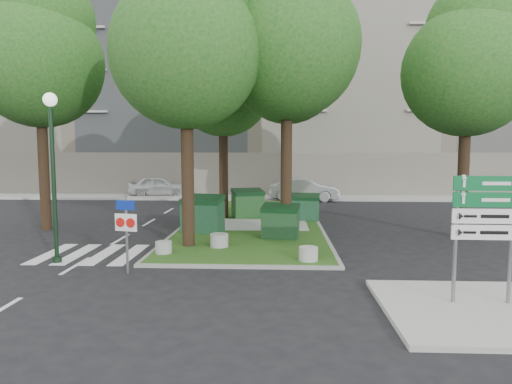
# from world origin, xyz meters

# --- Properties ---
(ground) EXTENTS (120.00, 120.00, 0.00)m
(ground) POSITION_xyz_m (0.00, 0.00, 0.00)
(ground) COLOR black
(ground) RESTS_ON ground
(median_island) EXTENTS (6.00, 16.00, 0.12)m
(median_island) POSITION_xyz_m (0.50, 8.00, 0.06)
(median_island) COLOR #204814
(median_island) RESTS_ON ground
(median_kerb) EXTENTS (6.30, 16.30, 0.10)m
(median_kerb) POSITION_xyz_m (0.50, 8.00, 0.05)
(median_kerb) COLOR gray
(median_kerb) RESTS_ON ground
(sidewalk_corner) EXTENTS (5.00, 4.00, 0.12)m
(sidewalk_corner) POSITION_xyz_m (6.50, -3.50, 0.06)
(sidewalk_corner) COLOR #999993
(sidewalk_corner) RESTS_ON ground
(building_sidewalk) EXTENTS (42.00, 3.00, 0.12)m
(building_sidewalk) POSITION_xyz_m (0.00, 18.50, 0.06)
(building_sidewalk) COLOR #999993
(building_sidewalk) RESTS_ON ground
(zebra_crossing) EXTENTS (5.00, 3.00, 0.01)m
(zebra_crossing) POSITION_xyz_m (-3.75, 1.50, 0.01)
(zebra_crossing) COLOR silver
(zebra_crossing) RESTS_ON ground
(apartment_building) EXTENTS (41.00, 12.00, 16.00)m
(apartment_building) POSITION_xyz_m (0.00, 26.00, 8.00)
(apartment_building) COLOR tan
(apartment_building) RESTS_ON ground
(tree_median_near_left) EXTENTS (5.20, 5.20, 10.53)m
(tree_median_near_left) POSITION_xyz_m (-1.41, 2.56, 7.32)
(tree_median_near_left) COLOR black
(tree_median_near_left) RESTS_ON ground
(tree_median_near_right) EXTENTS (5.60, 5.60, 11.46)m
(tree_median_near_right) POSITION_xyz_m (2.09, 4.56, 7.99)
(tree_median_near_right) COLOR black
(tree_median_near_right) RESTS_ON ground
(tree_median_mid) EXTENTS (4.80, 4.80, 9.99)m
(tree_median_mid) POSITION_xyz_m (-0.91, 9.06, 6.98)
(tree_median_mid) COLOR black
(tree_median_mid) RESTS_ON ground
(tree_median_far) EXTENTS (5.80, 5.80, 11.93)m
(tree_median_far) POSITION_xyz_m (2.29, 12.06, 8.32)
(tree_median_far) COLOR black
(tree_median_far) RESTS_ON ground
(tree_street_left) EXTENTS (5.40, 5.40, 11.00)m
(tree_street_left) POSITION_xyz_m (-8.41, 6.06, 7.65)
(tree_street_left) COLOR black
(tree_street_left) RESTS_ON ground
(tree_street_right) EXTENTS (5.00, 5.00, 10.06)m
(tree_street_right) POSITION_xyz_m (9.09, 5.06, 6.98)
(tree_street_right) COLOR black
(tree_street_right) RESTS_ON ground
(dumpster_a) EXTENTS (1.82, 1.42, 1.53)m
(dumpster_a) POSITION_xyz_m (-1.42, 5.15, 0.85)
(dumpster_a) COLOR #0E341B
(dumpster_a) RESTS_ON median_island
(dumpster_b) EXTENTS (1.78, 1.49, 1.42)m
(dumpster_b) POSITION_xyz_m (0.18, 9.22, 0.80)
(dumpster_b) COLOR #113D12
(dumpster_b) RESTS_ON median_island
(dumpster_c) EXTENTS (1.56, 1.21, 1.31)m
(dumpster_c) POSITION_xyz_m (1.78, 4.06, 0.75)
(dumpster_c) COLOR #0F3215
(dumpster_c) RESTS_ON median_island
(dumpster_d) EXTENTS (1.46, 1.11, 1.26)m
(dumpster_d) POSITION_xyz_m (3.00, 8.50, 0.72)
(dumpster_d) COLOR #133F23
(dumpster_d) RESTS_ON median_island
(bollard_left) EXTENTS (0.54, 0.54, 0.38)m
(bollard_left) POSITION_xyz_m (-2.10, 1.29, 0.31)
(bollard_left) COLOR #959591
(bollard_left) RESTS_ON median_island
(bollard_right) EXTENTS (0.59, 0.59, 0.42)m
(bollard_right) POSITION_xyz_m (2.62, 0.52, 0.33)
(bollard_right) COLOR #A3A39E
(bollard_right) RESTS_ON median_island
(bollard_mid) EXTENTS (0.64, 0.64, 0.45)m
(bollard_mid) POSITION_xyz_m (-0.38, 2.34, 0.35)
(bollard_mid) COLOR gray
(bollard_mid) RESTS_ON median_island
(litter_bin) EXTENTS (0.37, 0.37, 0.64)m
(litter_bin) POSITION_xyz_m (3.20, 10.44, 0.44)
(litter_bin) COLOR yellow
(litter_bin) RESTS_ON median_island
(street_lamp) EXTENTS (0.42, 0.42, 5.26)m
(street_lamp) POSITION_xyz_m (-5.25, 0.36, 3.31)
(street_lamp) COLOR black
(street_lamp) RESTS_ON ground
(traffic_sign_pole) EXTENTS (0.67, 0.18, 2.25)m
(traffic_sign_pole) POSITION_xyz_m (-2.63, -0.77, 1.45)
(traffic_sign_pole) COLOR slate
(traffic_sign_pole) RESTS_ON ground
(directional_sign) EXTENTS (1.43, 0.11, 2.87)m
(directional_sign) POSITION_xyz_m (6.25, -3.14, 2.02)
(directional_sign) COLOR slate
(directional_sign) RESTS_ON sidewalk_corner
(car_white) EXTENTS (4.57, 2.20, 1.50)m
(car_white) POSITION_xyz_m (-6.95, 19.50, 0.75)
(car_white) COLOR silver
(car_white) RESTS_ON ground
(car_silver) EXTENTS (4.80, 2.07, 1.54)m
(car_silver) POSITION_xyz_m (3.50, 17.32, 0.77)
(car_silver) COLOR #A0A3A7
(car_silver) RESTS_ON ground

